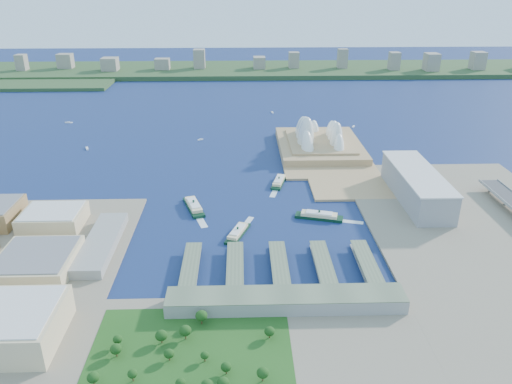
{
  "coord_description": "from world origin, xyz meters",
  "views": [
    {
      "loc": [
        -20.63,
        -480.04,
        260.19
      ],
      "look_at": [
        -3.63,
        72.28,
        18.0
      ],
      "focal_mm": 35.0,
      "sensor_mm": 36.0,
      "label": 1
    }
  ],
  "objects_px": {
    "ferry_a": "(194,204)",
    "ferry_d": "(319,214)",
    "ferry_b": "(279,180)",
    "ferry_c": "(238,231)",
    "opera_house": "(320,131)",
    "toaster_building": "(417,186)"
  },
  "relations": [
    {
      "from": "ferry_c",
      "to": "ferry_d",
      "type": "xyz_separation_m",
      "value": [
        94.13,
        37.12,
        0.5
      ]
    },
    {
      "from": "ferry_b",
      "to": "ferry_d",
      "type": "height_order",
      "value": "ferry_d"
    },
    {
      "from": "toaster_building",
      "to": "ferry_a",
      "type": "xyz_separation_m",
      "value": [
        -274.11,
        -14.02,
        -15.07
      ]
    },
    {
      "from": "ferry_d",
      "to": "ferry_b",
      "type": "bearing_deg",
      "value": 35.71
    },
    {
      "from": "ferry_a",
      "to": "ferry_d",
      "type": "height_order",
      "value": "ferry_a"
    },
    {
      "from": "toaster_building",
      "to": "ferry_b",
      "type": "xyz_separation_m",
      "value": [
        -165.43,
        61.48,
        -15.69
      ]
    },
    {
      "from": "toaster_building",
      "to": "ferry_d",
      "type": "relative_size",
      "value": 2.83
    },
    {
      "from": "opera_house",
      "to": "ferry_d",
      "type": "relative_size",
      "value": 3.28
    },
    {
      "from": "ferry_c",
      "to": "opera_house",
      "type": "bearing_deg",
      "value": -94.56
    },
    {
      "from": "ferry_a",
      "to": "ferry_d",
      "type": "bearing_deg",
      "value": -29.87
    },
    {
      "from": "opera_house",
      "to": "ferry_c",
      "type": "height_order",
      "value": "opera_house"
    },
    {
      "from": "ferry_b",
      "to": "ferry_d",
      "type": "xyz_separation_m",
      "value": [
        38.81,
        -106.41,
        0.38
      ]
    },
    {
      "from": "ferry_a",
      "to": "ferry_c",
      "type": "distance_m",
      "value": 86.47
    },
    {
      "from": "ferry_d",
      "to": "ferry_a",
      "type": "bearing_deg",
      "value": 93.83
    },
    {
      "from": "ferry_b",
      "to": "opera_house",
      "type": "bearing_deg",
      "value": 76.41
    },
    {
      "from": "ferry_c",
      "to": "ferry_d",
      "type": "relative_size",
      "value": 0.9
    },
    {
      "from": "opera_house",
      "to": "ferry_c",
      "type": "distance_m",
      "value": 312.08
    },
    {
      "from": "toaster_building",
      "to": "ferry_c",
      "type": "distance_m",
      "value": 236.04
    },
    {
      "from": "ferry_d",
      "to": "opera_house",
      "type": "bearing_deg",
      "value": 7.17
    },
    {
      "from": "ferry_a",
      "to": "opera_house",
      "type": "bearing_deg",
      "value": 31.27
    },
    {
      "from": "toaster_building",
      "to": "ferry_b",
      "type": "bearing_deg",
      "value": 159.61
    },
    {
      "from": "ferry_a",
      "to": "ferry_b",
      "type": "height_order",
      "value": "ferry_a"
    }
  ]
}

